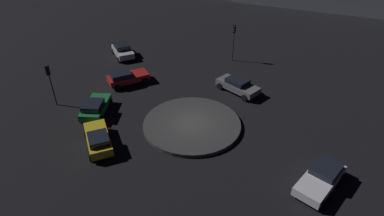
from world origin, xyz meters
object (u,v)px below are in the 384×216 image
Objects in this scene: car_silver at (123,50)px; traffic_light_southwest at (234,36)px; car_yellow at (98,139)px; car_white at (321,178)px; traffic_light_southeast at (50,78)px; car_green at (95,107)px; car_red at (127,77)px; car_grey at (238,85)px.

car_silver is 13.78m from traffic_light_southwest.
car_yellow reaches higher than car_white.
traffic_light_southwest is 20.49m from traffic_light_southeast.
car_green is (12.43, -15.26, 0.04)m from car_white.
car_white is 20.88m from traffic_light_southwest.
traffic_light_southeast is at bearing -172.90° from car_red.
car_green reaches higher than car_white.
car_silver is (6.99, -26.88, 0.07)m from car_white.
car_green is at bearing -117.08° from car_grey.
car_grey is (-14.55, -2.97, 0.01)m from car_yellow.
traffic_light_southeast reaches higher than car_white.
car_silver is (8.50, -13.46, 0.03)m from car_grey.
car_grey is at bearing -119.52° from car_white.
car_red is at bearing -11.88° from car_silver.
car_green is at bearing -73.97° from car_white.
car_grey is at bearing 18.17° from traffic_light_southwest.
car_yellow is 20.48m from traffic_light_southwest.
car_yellow is at bearing -61.82° from car_white.
traffic_light_southwest is at bearing -59.26° from car_yellow.
traffic_light_southeast is at bearing 20.00° from car_yellow.
traffic_light_southwest is (-3.31, -6.75, 2.38)m from car_grey.
traffic_light_southwest is at bearing 59.25° from car_silver.
car_yellow reaches higher than car_green.
traffic_light_southeast is (15.59, -18.36, 2.22)m from car_white.
car_white is at bearing -25.96° from car_grey.
car_red is 10.35m from car_yellow.
car_grey is 15.92m from car_silver.
traffic_light_southwest is (-17.24, -4.91, 2.39)m from car_green.
car_silver is 0.92× the size of traffic_light_southwest.
car_silver is 12.29m from traffic_light_southeast.
car_red is 0.97× the size of traffic_light_southwest.
car_yellow is at bearing -33.34° from traffic_light_southeast.
car_yellow is 1.04× the size of traffic_light_southeast.
car_green is 1.07× the size of traffic_light_southeast.
car_green is at bearing -29.80° from traffic_light_southwest.
traffic_light_southwest is at bearing 134.31° from car_grey.
car_silver is at bearing 76.09° from car_red.
car_red is at bearing -141.97° from car_grey.
car_green is at bearing -26.22° from car_silver.
car_green is at bearing -135.84° from car_red.
car_red is 13.39m from traffic_light_southwest.
car_white is 13.50m from car_grey.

